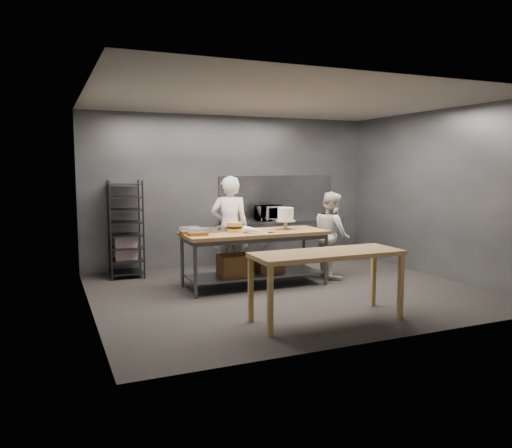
{
  "coord_description": "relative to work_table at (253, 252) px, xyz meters",
  "views": [
    {
      "loc": [
        -3.53,
        -7.03,
        1.99
      ],
      "look_at": [
        -0.34,
        0.47,
        1.05
      ],
      "focal_mm": 35.0,
      "sensor_mm": 36.0,
      "label": 1
    }
  ],
  "objects": [
    {
      "name": "ground",
      "position": [
        0.38,
        -0.52,
        -0.57
      ],
      "size": [
        6.0,
        6.0,
        0.0
      ],
      "primitive_type": "plane",
      "color": "black",
      "rests_on": "ground"
    },
    {
      "name": "back_wall",
      "position": [
        0.38,
        1.98,
        0.93
      ],
      "size": [
        6.0,
        0.04,
        3.0
      ],
      "primitive_type": "cube",
      "color": "#4C4F54",
      "rests_on": "ground"
    },
    {
      "name": "work_table",
      "position": [
        0.0,
        0.0,
        0.0
      ],
      "size": [
        2.4,
        0.9,
        0.92
      ],
      "color": "brown",
      "rests_on": "ground"
    },
    {
      "name": "near_counter",
      "position": [
        0.19,
        -2.07,
        0.24
      ],
      "size": [
        2.0,
        0.7,
        0.9
      ],
      "color": "#A17142",
      "rests_on": "ground"
    },
    {
      "name": "back_counter",
      "position": [
        1.38,
        1.66,
        -0.12
      ],
      "size": [
        2.6,
        0.6,
        0.9
      ],
      "color": "slate",
      "rests_on": "ground"
    },
    {
      "name": "splashback_panel",
      "position": [
        1.38,
        1.96,
        0.78
      ],
      "size": [
        2.6,
        0.02,
        0.9
      ],
      "primitive_type": "cube",
      "color": "slate",
      "rests_on": "back_counter"
    },
    {
      "name": "speed_rack",
      "position": [
        -1.82,
        1.58,
        0.28
      ],
      "size": [
        0.64,
        0.68,
        1.75
      ],
      "color": "black",
      "rests_on": "ground"
    },
    {
      "name": "chef_behind",
      "position": [
        -0.16,
        0.67,
        0.34
      ],
      "size": [
        0.76,
        0.61,
        1.83
      ],
      "primitive_type": "imported",
      "rotation": [
        0.0,
        0.0,
        2.85
      ],
      "color": "white",
      "rests_on": "ground"
    },
    {
      "name": "chef_right",
      "position": [
        1.6,
        0.12,
        0.2
      ],
      "size": [
        0.68,
        0.82,
        1.54
      ],
      "primitive_type": "imported",
      "rotation": [
        0.0,
        0.0,
        1.43
      ],
      "color": "silver",
      "rests_on": "ground"
    },
    {
      "name": "microwave",
      "position": [
        1.07,
        1.66,
        0.48
      ],
      "size": [
        0.54,
        0.37,
        0.3
      ],
      "primitive_type": "imported",
      "color": "black",
      "rests_on": "back_counter"
    },
    {
      "name": "frosted_cake_stand",
      "position": [
        0.62,
        0.02,
        0.59
      ],
      "size": [
        0.34,
        0.34,
        0.38
      ],
      "color": "#ABA089",
      "rests_on": "work_table"
    },
    {
      "name": "layer_cake",
      "position": [
        -0.29,
        0.06,
        0.43
      ],
      "size": [
        0.25,
        0.25,
        0.16
      ],
      "color": "gold",
      "rests_on": "work_table"
    },
    {
      "name": "cake_pans",
      "position": [
        -0.68,
        0.21,
        0.39
      ],
      "size": [
        0.76,
        0.37,
        0.07
      ],
      "color": "gray",
      "rests_on": "work_table"
    },
    {
      "name": "piping_bag",
      "position": [
        -0.07,
        -0.25,
        0.41
      ],
      "size": [
        0.33,
        0.37,
        0.12
      ],
      "primitive_type": "cone",
      "rotation": [
        1.57,
        0.0,
        0.68
      ],
      "color": "white",
      "rests_on": "work_table"
    },
    {
      "name": "offset_spatula",
      "position": [
        0.29,
        -0.28,
        0.35
      ],
      "size": [
        0.36,
        0.02,
        0.02
      ],
      "color": "slate",
      "rests_on": "work_table"
    },
    {
      "name": "pastry_clamshells",
      "position": [
        -1.0,
        0.03,
        0.4
      ],
      "size": [
        0.37,
        0.45,
        0.11
      ],
      "color": "brown",
      "rests_on": "work_table"
    }
  ]
}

